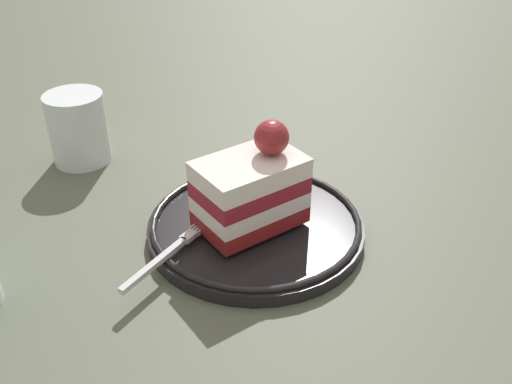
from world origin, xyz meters
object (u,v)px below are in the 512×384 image
Objects in this scene: whipped_cream_dollop at (288,168)px; fork at (172,250)px; cake_slice at (252,188)px; drink_glass_near at (79,131)px; dessert_plate at (256,226)px.

whipped_cream_dollop is 0.37× the size of fork.
drink_glass_near is (0.21, -0.15, -0.02)m from cake_slice.
drink_glass_near reaches higher than dessert_plate.
dessert_plate is at bearing 63.37° from whipped_cream_dollop.
fork is 1.31× the size of drink_glass_near.
fork is at bearing 34.96° from cake_slice.
whipped_cream_dollop reaches higher than dessert_plate.
whipped_cream_dollop is at bearing -117.15° from cake_slice.
cake_slice reaches higher than whipped_cream_dollop.
cake_slice is 1.06× the size of fork.
fork is (0.07, 0.05, 0.01)m from dessert_plate.
cake_slice reaches higher than drink_glass_near.
dessert_plate is at bearing -122.55° from cake_slice.
whipped_cream_dollop is 0.16m from fork.
fork is (0.10, 0.12, -0.02)m from whipped_cream_dollop.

